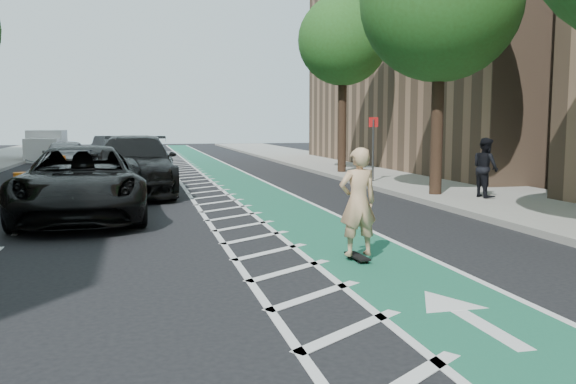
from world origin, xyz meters
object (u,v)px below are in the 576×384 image
object	(u,v)px
skateboarder	(358,202)
suv_near	(82,182)
suv_far	(135,165)
barrel_a	(24,190)

from	to	relation	value
skateboarder	suv_near	world-z (taller)	skateboarder
skateboarder	suv_far	xyz separation A→B (m)	(-3.61, 10.85, -0.05)
suv_near	suv_far	size ratio (longest dim) A/B	0.97
skateboarder	barrel_a	xyz separation A→B (m)	(-6.56, 8.58, -0.55)
skateboarder	barrel_a	size ratio (longest dim) A/B	1.93
suv_far	barrel_a	world-z (taller)	suv_far
suv_near	barrel_a	xyz separation A→B (m)	(-1.76, 2.73, -0.43)
skateboarder	suv_far	world-z (taller)	skateboarder
suv_near	suv_far	xyz separation A→B (m)	(1.18, 5.00, 0.07)
suv_far	barrel_a	distance (m)	3.75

